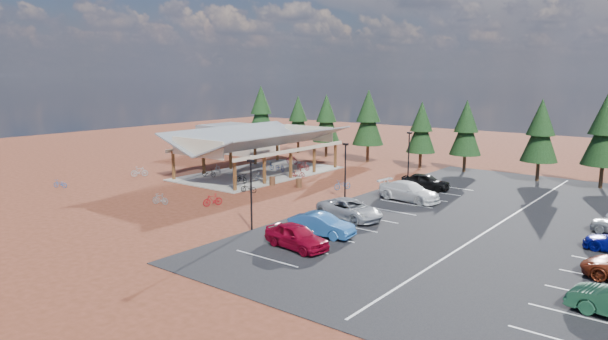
# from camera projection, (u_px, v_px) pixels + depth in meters

# --- Properties ---
(ground) EXTENTS (140.00, 140.00, 0.00)m
(ground) POSITION_uv_depth(u_px,v_px,m) (288.00, 197.00, 49.81)
(ground) COLOR #552716
(ground) RESTS_ON ground
(asphalt_lot) EXTENTS (27.00, 44.00, 0.04)m
(asphalt_lot) POSITION_uv_depth(u_px,v_px,m) (501.00, 223.00, 40.87)
(asphalt_lot) COLOR black
(asphalt_lot) RESTS_ON ground
(concrete_pad) EXTENTS (10.60, 18.60, 0.10)m
(concrete_pad) POSITION_uv_depth(u_px,v_px,m) (259.00, 173.00, 61.31)
(concrete_pad) COLOR gray
(concrete_pad) RESTS_ON ground
(bike_pavilion) EXTENTS (11.65, 19.40, 4.97)m
(bike_pavilion) POSITION_uv_depth(u_px,v_px,m) (259.00, 140.00, 60.66)
(bike_pavilion) COLOR #543418
(bike_pavilion) RESTS_ON concrete_pad
(outbuilding) EXTENTS (11.00, 7.00, 3.90)m
(outbuilding) POSITION_uv_depth(u_px,v_px,m) (240.00, 138.00, 78.01)
(outbuilding) COLOR #ADA593
(outbuilding) RESTS_ON ground
(lamp_post_0) EXTENTS (0.50, 0.25, 5.14)m
(lamp_post_0) POSITION_uv_depth(u_px,v_px,m) (251.00, 190.00, 38.51)
(lamp_post_0) COLOR black
(lamp_post_0) RESTS_ON ground
(lamp_post_1) EXTENTS (0.50, 0.25, 5.14)m
(lamp_post_1) POSITION_uv_depth(u_px,v_px,m) (345.00, 167.00, 47.81)
(lamp_post_1) COLOR black
(lamp_post_1) RESTS_ON ground
(lamp_post_2) EXTENTS (0.50, 0.25, 5.14)m
(lamp_post_2) POSITION_uv_depth(u_px,v_px,m) (409.00, 152.00, 57.10)
(lamp_post_2) COLOR black
(lamp_post_2) RESTS_ON ground
(trash_bin_0) EXTENTS (0.60, 0.60, 0.90)m
(trash_bin_0) POSITION_uv_depth(u_px,v_px,m) (272.00, 181.00, 54.82)
(trash_bin_0) COLOR #50311C
(trash_bin_0) RESTS_ON ground
(trash_bin_1) EXTENTS (0.60, 0.60, 0.90)m
(trash_bin_1) POSITION_uv_depth(u_px,v_px,m) (299.00, 183.00, 53.78)
(trash_bin_1) COLOR #50311C
(trash_bin_1) RESTS_ON ground
(pine_0) EXTENTS (4.09, 4.09, 9.53)m
(pine_0) POSITION_uv_depth(u_px,v_px,m) (261.00, 110.00, 80.78)
(pine_0) COLOR #382314
(pine_0) RESTS_ON ground
(pine_1) EXTENTS (3.51, 3.51, 8.17)m
(pine_1) POSITION_uv_depth(u_px,v_px,m) (298.00, 118.00, 77.04)
(pine_1) COLOR #382314
(pine_1) RESTS_ON ground
(pine_2) EXTENTS (3.65, 3.65, 8.50)m
(pine_2) POSITION_uv_depth(u_px,v_px,m) (326.00, 119.00, 73.50)
(pine_2) COLOR #382314
(pine_2) RESTS_ON ground
(pine_3) EXTENTS (3.98, 3.98, 9.27)m
(pine_3) POSITION_uv_depth(u_px,v_px,m) (368.00, 118.00, 68.69)
(pine_3) COLOR #382314
(pine_3) RESTS_ON ground
(pine_4) EXTENTS (3.43, 3.43, 8.00)m
(pine_4) POSITION_uv_depth(u_px,v_px,m) (421.00, 128.00, 64.07)
(pine_4) COLOR #382314
(pine_4) RESTS_ON ground
(pine_5) EXTENTS (3.56, 3.56, 8.29)m
(pine_5) POSITION_uv_depth(u_px,v_px,m) (466.00, 128.00, 61.59)
(pine_5) COLOR #382314
(pine_5) RESTS_ON ground
(pine_6) EXTENTS (3.73, 3.73, 8.69)m
(pine_6) POSITION_uv_depth(u_px,v_px,m) (541.00, 131.00, 56.12)
(pine_6) COLOR #382314
(pine_6) RESTS_ON ground
(pine_7) EXTENTS (4.10, 4.10, 9.54)m
(pine_7) POSITION_uv_depth(u_px,v_px,m) (606.00, 129.00, 52.43)
(pine_7) COLOR #382314
(pine_7) RESTS_ON ground
(bike_0) EXTENTS (1.95, 0.94, 0.98)m
(bike_0) POSITION_uv_depth(u_px,v_px,m) (209.00, 172.00, 58.87)
(bike_0) COLOR black
(bike_0) RESTS_ON concrete_pad
(bike_1) EXTENTS (1.61, 0.86, 0.93)m
(bike_1) POSITION_uv_depth(u_px,v_px,m) (218.00, 169.00, 61.10)
(bike_1) COLOR gray
(bike_1) RESTS_ON concrete_pad
(bike_2) EXTENTS (1.81, 0.91, 0.91)m
(bike_2) POSITION_uv_depth(u_px,v_px,m) (268.00, 165.00, 63.60)
(bike_2) COLOR #113C9D
(bike_2) RESTS_ON concrete_pad
(bike_3) EXTENTS (1.89, 0.65, 1.12)m
(bike_3) POSITION_uv_depth(u_px,v_px,m) (292.00, 160.00, 67.29)
(bike_3) COLOR maroon
(bike_3) RESTS_ON concrete_pad
(bike_4) EXTENTS (1.90, 0.95, 0.95)m
(bike_4) POSITION_uv_depth(u_px,v_px,m) (242.00, 178.00, 55.77)
(bike_4) COLOR black
(bike_4) RESTS_ON concrete_pad
(bike_5) EXTENTS (1.80, 0.98, 1.04)m
(bike_5) POSITION_uv_depth(u_px,v_px,m) (261.00, 176.00, 56.73)
(bike_5) COLOR gray
(bike_5) RESTS_ON concrete_pad
(bike_6) EXTENTS (1.86, 1.05, 0.93)m
(bike_6) POSITION_uv_depth(u_px,v_px,m) (280.00, 167.00, 62.55)
(bike_6) COLOR navy
(bike_6) RESTS_ON concrete_pad
(bike_7) EXTENTS (1.76, 0.53, 1.05)m
(bike_7) POSITION_uv_depth(u_px,v_px,m) (303.00, 166.00, 62.93)
(bike_7) COLOR #A12622
(bike_7) RESTS_ON concrete_pad
(bike_9) EXTENTS (1.48, 1.79, 1.10)m
(bike_9) POSITION_uv_depth(u_px,v_px,m) (139.00, 172.00, 59.57)
(bike_9) COLOR #95979D
(bike_9) RESTS_ON ground
(bike_10) EXTENTS (1.66, 1.06, 0.82)m
(bike_10) POSITION_uv_depth(u_px,v_px,m) (60.00, 184.00, 53.63)
(bike_10) COLOR #194F9F
(bike_10) RESTS_ON ground
(bike_11) EXTENTS (1.08, 1.81, 1.05)m
(bike_11) POSITION_uv_depth(u_px,v_px,m) (213.00, 200.00, 46.16)
(bike_11) COLOR #9C0A12
(bike_11) RESTS_ON ground
(bike_13) EXTENTS (1.67, 0.89, 0.97)m
(bike_13) POSITION_uv_depth(u_px,v_px,m) (160.00, 199.00, 46.69)
(bike_13) COLOR gray
(bike_13) RESTS_ON ground
(bike_14) EXTENTS (1.27, 1.99, 0.99)m
(bike_14) POSITION_uv_depth(u_px,v_px,m) (343.00, 185.00, 52.77)
(bike_14) COLOR #225590
(bike_14) RESTS_ON ground
(bike_15) EXTENTS (1.26, 1.57, 0.95)m
(bike_15) POSITION_uv_depth(u_px,v_px,m) (298.00, 174.00, 58.67)
(bike_15) COLOR maroon
(bike_15) RESTS_ON ground
(bike_16) EXTENTS (1.81, 0.98, 0.90)m
(bike_16) POSITION_uv_depth(u_px,v_px,m) (248.00, 188.00, 51.37)
(bike_16) COLOR black
(bike_16) RESTS_ON ground
(car_0) EXTENTS (4.93, 2.55, 1.60)m
(car_0) POSITION_uv_depth(u_px,v_px,m) (296.00, 236.00, 34.68)
(car_0) COLOR maroon
(car_0) RESTS_ON asphalt_lot
(car_1) EXTENTS (4.86, 2.19, 1.55)m
(car_1) POSITION_uv_depth(u_px,v_px,m) (321.00, 225.00, 37.45)
(car_1) COLOR #23589D
(car_1) RESTS_ON asphalt_lot
(car_2) EXTENTS (5.90, 3.51, 1.54)m
(car_2) POSITION_uv_depth(u_px,v_px,m) (350.00, 209.00, 41.78)
(car_2) COLOR #A0A2A8
(car_2) RESTS_ON asphalt_lot
(car_3) EXTENTS (5.97, 3.00, 1.67)m
(car_3) POSITION_uv_depth(u_px,v_px,m) (409.00, 191.00, 47.88)
(car_3) COLOR white
(car_3) RESTS_ON asphalt_lot
(car_4) EXTENTS (4.84, 2.42, 1.58)m
(car_4) POSITION_uv_depth(u_px,v_px,m) (426.00, 182.00, 52.52)
(car_4) COLOR black
(car_4) RESTS_ON asphalt_lot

